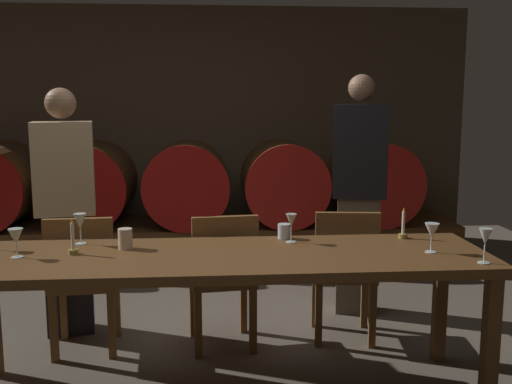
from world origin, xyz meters
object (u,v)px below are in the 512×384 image
Objects in this scene: candle_right at (403,230)px; cup_left at (125,239)px; wine_barrel_left at (91,184)px; chair_center at (223,275)px; chair_left at (83,278)px; wine_glass_far_right at (485,238)px; guest_left at (66,211)px; candle_left at (73,245)px; wine_glass_right at (432,231)px; wine_barrel_center at (187,183)px; wine_barrel_right at (283,182)px; wine_glass_left at (16,237)px; chair_right at (345,269)px; wine_barrel_far_right at (372,181)px; guest_right at (359,193)px; dining_table at (223,267)px; cup_right at (284,231)px; wine_glass_center_left at (80,222)px; wine_glass_center_right at (291,221)px.

candle_right is 1.64× the size of cup_left.
wine_barrel_left is 1.06× the size of chair_center.
chair_left is 5.08× the size of wine_glass_far_right.
candle_left is at bearing 95.40° from guest_left.
wine_glass_right is at bearing 158.08° from chair_left.
wine_barrel_center is 6.03× the size of wine_glass_right.
wine_glass_right is (0.43, -2.89, 0.13)m from wine_barrel_right.
chair_left is 0.72m from wine_glass_left.
wine_barrel_far_right is at bearing -103.10° from chair_right.
guest_right is 11.26× the size of wine_glass_right.
guest_right reaches higher than wine_barrel_right.
chair_right is at bearing 20.52° from candle_left.
wine_barrel_center is at bearing 95.84° from dining_table.
cup_right is at bearing 145.36° from guest_left.
chair_center is (0.86, -0.00, 0.00)m from chair_left.
wine_barrel_left is 8.50× the size of cup_left.
chair_center is 5.13× the size of wine_glass_center_left.
wine_glass_center_left is (-1.58, -0.37, 0.41)m from chair_right.
guest_left is at bearing 105.44° from candle_left.
wine_barrel_right is (1.89, 0.00, 0.00)m from wine_barrel_left.
candle_left is at bearing -167.04° from cup_right.
wine_barrel_far_right is 3.41m from cup_left.
wine_glass_left is (-1.05, -0.57, 0.39)m from chair_center.
wine_barrel_right reaches higher than chair_center.
guest_left is 10.60× the size of wine_glass_right.
dining_table is at bearing -84.16° from wine_barrel_center.
chair_left is 5.13× the size of wine_glass_center_left.
candle_left is at bearing -99.85° from wine_barrel_center.
dining_table is 3.15× the size of chair_center.
wine_barrel_right and wine_barrel_far_right have the same top height.
guest_left is (-0.17, 0.36, 0.35)m from chair_left.
candle_left is 1.87m from wine_glass_right.
candle_left is (-1.57, -0.59, 0.34)m from chair_right.
wine_glass_center_right is 0.12m from cup_right.
chair_left reaches higher than dining_table.
wine_glass_left is 1.36× the size of cup_left.
dining_table is 0.62m from chair_center.
guest_left is (-2.59, -1.89, 0.09)m from wine_barrel_far_right.
wine_barrel_far_right reaches higher than wine_glass_left.
wine_glass_center_right is (-0.27, -2.61, 0.14)m from wine_barrel_right.
cup_left is (-1.32, -0.49, 0.34)m from chair_right.
guest_right reaches higher than wine_glass_far_right.
wine_glass_left reaches higher than chair_right.
wine_glass_right is (1.86, -0.11, 0.06)m from candle_left.
wine_glass_left is (-0.75, -2.83, 0.13)m from wine_barrel_center.
wine_glass_right is at bearing -9.90° from wine_glass_center_left.
wine_barrel_center is 8.50× the size of cup_left.
wine_barrel_center is 1.06× the size of chair_center.
wine_glass_center_left is at bearing -119.37° from wine_barrel_right.
wine_barrel_center is at bearing 104.52° from wine_glass_center_right.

